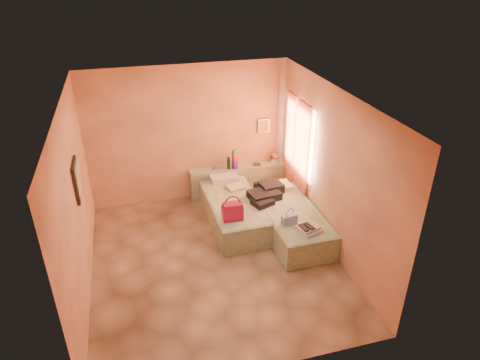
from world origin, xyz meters
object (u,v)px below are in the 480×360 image
object	(u,v)px
blue_handbag	(289,219)
bed_left	(234,211)
magenta_handbag	(232,211)
towel_stack	(309,229)
green_book	(257,165)
flower_vase	(274,157)
water_bottle	(229,163)
headboard_ledge	(238,180)
bed_right	(290,222)

from	to	relation	value
blue_handbag	bed_left	bearing A→B (deg)	113.01
magenta_handbag	towel_stack	size ratio (longest dim) A/B	1.01
green_book	towel_stack	world-z (taller)	green_book
flower_vase	towel_stack	bearing A→B (deg)	-94.97
water_bottle	towel_stack	bearing A→B (deg)	-71.30
bed_left	blue_handbag	xyz separation A→B (m)	(0.71, -1.03, 0.34)
headboard_ledge	flower_vase	bearing A→B (deg)	-1.20
green_book	flower_vase	bearing A→B (deg)	13.59
bed_right	blue_handbag	size ratio (longest dim) A/B	7.53
bed_right	water_bottle	xyz separation A→B (m)	(-0.75, 1.65, 0.53)
bed_left	blue_handbag	bearing A→B (deg)	-56.54
bed_left	flower_vase	distance (m)	1.64
headboard_ledge	bed_right	xyz separation A→B (m)	(0.52, -1.70, -0.08)
bed_left	bed_right	xyz separation A→B (m)	(0.90, -0.65, 0.00)
bed_left	bed_right	size ratio (longest dim) A/B	1.00
water_bottle	green_book	xyz separation A→B (m)	(0.61, 0.01, -0.11)
bed_right	blue_handbag	distance (m)	0.54
green_book	magenta_handbag	size ratio (longest dim) A/B	0.45
headboard_ledge	bed_left	size ratio (longest dim) A/B	1.02
water_bottle	flower_vase	distance (m)	1.00
flower_vase	magenta_handbag	bearing A→B (deg)	-128.62
water_bottle	towel_stack	world-z (taller)	water_bottle
headboard_ledge	bed_right	bearing A→B (deg)	-72.84
magenta_handbag	bed_left	bearing A→B (deg)	75.36
bed_left	green_book	world-z (taller)	green_book
headboard_ledge	bed_left	world-z (taller)	headboard_ledge
headboard_ledge	bed_left	xyz separation A→B (m)	(-0.38, -1.05, -0.08)
bed_right	magenta_handbag	size ratio (longest dim) A/B	5.66
headboard_ledge	magenta_handbag	size ratio (longest dim) A/B	5.81
magenta_handbag	blue_handbag	world-z (taller)	magenta_handbag
green_book	water_bottle	bearing A→B (deg)	-169.27
bed_left	magenta_handbag	distance (m)	0.79
bed_right	water_bottle	distance (m)	1.88
water_bottle	green_book	bearing A→B (deg)	1.04
bed_left	towel_stack	xyz separation A→B (m)	(0.95, -1.35, 0.30)
bed_left	water_bottle	bearing A→B (deg)	80.06
bed_right	flower_vase	size ratio (longest dim) A/B	7.70
blue_handbag	magenta_handbag	bearing A→B (deg)	145.05
bed_left	magenta_handbag	bearing A→B (deg)	-107.22
flower_vase	headboard_ledge	bearing A→B (deg)	178.80
headboard_ledge	magenta_handbag	world-z (taller)	magenta_handbag
water_bottle	flower_vase	size ratio (longest dim) A/B	0.98
blue_handbag	bed_right	bearing A→B (deg)	52.07
bed_left	towel_stack	bearing A→B (deg)	-55.95
bed_left	green_book	bearing A→B (deg)	51.65
towel_stack	green_book	bearing A→B (deg)	94.42
headboard_ledge	water_bottle	distance (m)	0.51
flower_vase	towel_stack	xyz separation A→B (m)	(-0.21, -2.38, -0.23)
flower_vase	magenta_handbag	xyz separation A→B (m)	(-1.34, -1.68, -0.11)
headboard_ledge	water_bottle	size ratio (longest dim) A/B	8.03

